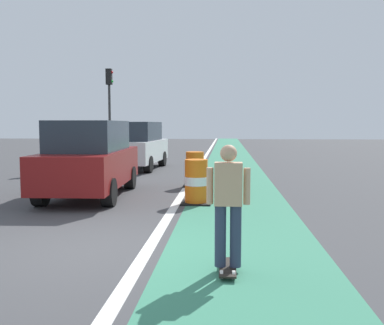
{
  "coord_description": "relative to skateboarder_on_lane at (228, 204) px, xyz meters",
  "views": [
    {
      "loc": [
        2.1,
        -6.58,
        1.96
      ],
      "look_at": [
        1.35,
        3.09,
        1.1
      ],
      "focal_mm": 40.96,
      "sensor_mm": 36.0,
      "label": 1
    }
  ],
  "objects": [
    {
      "name": "parked_suv_second",
      "position": [
        -3.87,
        13.06,
        0.12
      ],
      "size": [
        2.11,
        4.69,
        2.04
      ],
      "color": "silver",
      "rests_on": "ground"
    },
    {
      "name": "lane_divider_stripe",
      "position": [
        -1.24,
        12.91,
        -0.91
      ],
      "size": [
        0.2,
        80.0,
        0.01
      ],
      "primitive_type": "cube",
      "color": "silver",
      "rests_on": "ground"
    },
    {
      "name": "pedestrian_crossing",
      "position": [
        -6.85,
        10.62,
        -0.05
      ],
      "size": [
        0.34,
        0.2,
        1.61
      ],
      "color": "#33333D",
      "rests_on": "ground"
    },
    {
      "name": "traffic_barrel_front",
      "position": [
        -0.75,
        4.96,
        -0.38
      ],
      "size": [
        0.73,
        0.73,
        1.09
      ],
      "color": "orange",
      "rests_on": "ground"
    },
    {
      "name": "parked_suv_nearest",
      "position": [
        -3.67,
        5.81,
        0.12
      ],
      "size": [
        2.07,
        4.67,
        2.04
      ],
      "color": "maroon",
      "rests_on": "ground"
    },
    {
      "name": "traffic_light_corner",
      "position": [
        -6.73,
        19.31,
        2.59
      ],
      "size": [
        0.41,
        0.32,
        5.1
      ],
      "color": "#2D2D2D",
      "rests_on": "ground"
    },
    {
      "name": "bike_lane_strip",
      "position": [
        0.26,
        12.91,
        -0.91
      ],
      "size": [
        2.5,
        80.0,
        0.01
      ],
      "primitive_type": "cube",
      "color": "#387F60",
      "rests_on": "ground"
    },
    {
      "name": "ground_plane",
      "position": [
        -2.14,
        0.91,
        -0.91
      ],
      "size": [
        100.0,
        100.0,
        0.0
      ],
      "primitive_type": "plane",
      "color": "#424244"
    },
    {
      "name": "traffic_barrel_mid",
      "position": [
        -0.99,
        7.87,
        -0.38
      ],
      "size": [
        0.73,
        0.73,
        1.09
      ],
      "color": "orange",
      "rests_on": "ground"
    },
    {
      "name": "skateboarder_on_lane",
      "position": [
        0.0,
        0.0,
        0.0
      ],
      "size": [
        0.57,
        0.8,
        1.69
      ],
      "color": "black",
      "rests_on": "ground"
    }
  ]
}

